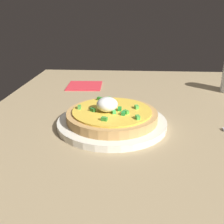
% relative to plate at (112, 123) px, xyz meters
% --- Properties ---
extents(dining_table, '(1.20, 0.85, 0.03)m').
position_rel_plate_xyz_m(dining_table, '(-0.01, 0.07, -0.02)').
color(dining_table, '#9B8560').
rests_on(dining_table, ground).
extents(plate, '(0.26, 0.26, 0.02)m').
position_rel_plate_xyz_m(plate, '(0.00, 0.00, 0.00)').
color(plate, silver).
rests_on(plate, dining_table).
extents(pizza, '(0.22, 0.22, 0.06)m').
position_rel_plate_xyz_m(pizza, '(0.00, -0.00, 0.02)').
color(pizza, tan).
rests_on(pizza, plate).
extents(napkin, '(0.13, 0.13, 0.00)m').
position_rel_plate_xyz_m(napkin, '(-0.34, -0.12, -0.01)').
color(napkin, red).
rests_on(napkin, dining_table).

